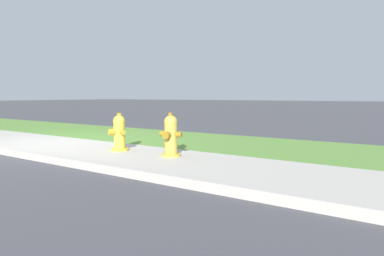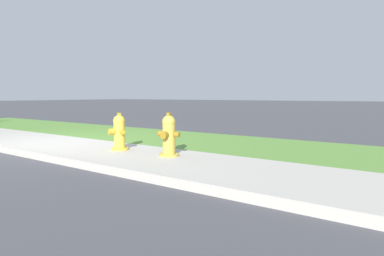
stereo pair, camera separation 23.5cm
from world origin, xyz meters
TOP-DOWN VIEW (x-y plane):
  - ground_plane at (0.00, 0.00)m, footprint 120.00×120.00m
  - sidewalk_pavement at (0.00, 0.00)m, footprint 18.00×1.87m
  - grass_verge at (0.00, 2.21)m, footprint 18.00×2.54m
  - street_curb at (0.00, -1.01)m, footprint 18.00×0.16m
  - fire_hydrant_by_grass_verge at (2.90, 0.31)m, footprint 0.41×0.39m
  - fire_hydrant_near_corner at (1.74, 0.26)m, footprint 0.39×0.38m

SIDE VIEW (x-z plane):
  - ground_plane at x=0.00m, z-range 0.00..0.00m
  - grass_verge at x=0.00m, z-range 0.00..0.01m
  - sidewalk_pavement at x=0.00m, z-range 0.00..0.01m
  - street_curb at x=0.00m, z-range 0.00..0.12m
  - fire_hydrant_near_corner at x=1.74m, z-range -0.02..0.71m
  - fire_hydrant_by_grass_verge at x=2.90m, z-range -0.02..0.75m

